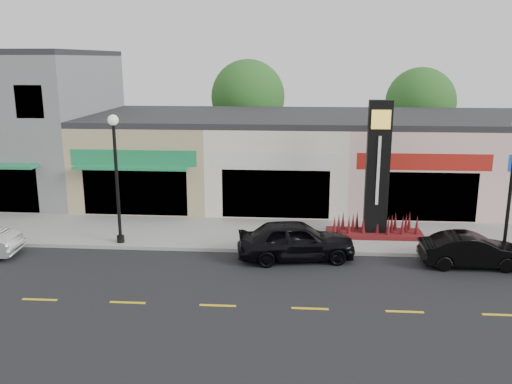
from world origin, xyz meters
TOP-DOWN VIEW (x-y plane):
  - ground at (0.00, 0.00)m, footprint 120.00×120.00m
  - sidewalk at (0.00, 4.35)m, footprint 52.00×4.30m
  - curb at (0.00, 2.10)m, footprint 52.00×0.20m
  - shop_beige at (-8.50, 11.46)m, footprint 7.00×10.85m
  - shop_cream at (-1.50, 11.47)m, footprint 7.00×10.01m
  - shop_pink_w at (5.50, 11.47)m, footprint 7.00×10.01m
  - tree_rear_west at (-4.00, 19.50)m, footprint 5.20×5.20m
  - tree_rear_mid at (8.00, 19.50)m, footprint 4.80×4.80m
  - lamp_west_near at (-8.00, 2.50)m, footprint 0.44×0.44m
  - lamp_east_near at (8.00, 2.50)m, footprint 0.44×0.44m
  - pylon_sign at (3.00, 4.20)m, footprint 4.20×1.30m
  - car_black_sedan at (-0.48, 1.45)m, footprint 2.57×4.90m
  - car_black_conv at (6.29, 1.17)m, footprint 1.41×3.92m

SIDE VIEW (x-z plane):
  - ground at x=0.00m, z-range 0.00..0.00m
  - sidewalk at x=0.00m, z-range 0.00..0.15m
  - curb at x=0.00m, z-range 0.00..0.15m
  - car_black_conv at x=6.29m, z-range 0.00..1.29m
  - car_black_sedan at x=-0.48m, z-range 0.00..1.59m
  - pylon_sign at x=3.00m, z-range -0.73..5.27m
  - shop_cream at x=-1.50m, z-range 0.00..4.80m
  - shop_pink_w at x=5.50m, z-range 0.00..4.80m
  - shop_beige at x=-8.50m, z-range 0.00..4.80m
  - lamp_west_near at x=-8.00m, z-range 0.74..6.21m
  - lamp_east_near at x=8.00m, z-range 0.74..6.21m
  - tree_rear_mid at x=8.00m, z-range 1.24..8.53m
  - tree_rear_west at x=-4.00m, z-range 1.30..9.13m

